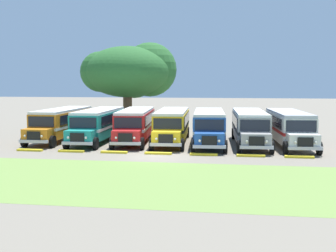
% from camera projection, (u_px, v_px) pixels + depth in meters
% --- Properties ---
extents(ground_plane, '(220.00, 220.00, 0.00)m').
position_uv_depth(ground_plane, '(156.00, 156.00, 30.85)').
color(ground_plane, slate).
extents(foreground_grass_strip, '(80.00, 10.52, 0.01)m').
position_uv_depth(foreground_grass_strip, '(132.00, 180.00, 23.44)').
color(foreground_grass_strip, olive).
rests_on(foreground_grass_strip, ground_plane).
extents(parked_bus_slot_0, '(2.69, 10.84, 2.82)m').
position_uv_depth(parked_bus_slot_0, '(62.00, 122.00, 39.56)').
color(parked_bus_slot_0, orange).
rests_on(parked_bus_slot_0, ground_plane).
extents(parked_bus_slot_1, '(2.90, 10.87, 2.82)m').
position_uv_depth(parked_bus_slot_1, '(98.00, 124.00, 38.58)').
color(parked_bus_slot_1, teal).
rests_on(parked_bus_slot_1, ground_plane).
extents(parked_bus_slot_2, '(3.52, 10.97, 2.82)m').
position_uv_depth(parked_bus_slot_2, '(135.00, 124.00, 38.50)').
color(parked_bus_slot_2, red).
rests_on(parked_bus_slot_2, ground_plane).
extents(parked_bus_slot_3, '(3.20, 10.91, 2.82)m').
position_uv_depth(parked_bus_slot_3, '(172.00, 124.00, 37.89)').
color(parked_bus_slot_3, yellow).
rests_on(parked_bus_slot_3, ground_plane).
extents(parked_bus_slot_4, '(3.24, 10.92, 2.82)m').
position_uv_depth(parked_bus_slot_4, '(209.00, 125.00, 36.85)').
color(parked_bus_slot_4, '#23519E').
rests_on(parked_bus_slot_4, ground_plane).
extents(parked_bus_slot_5, '(3.14, 10.90, 2.82)m').
position_uv_depth(parked_bus_slot_5, '(250.00, 126.00, 36.54)').
color(parked_bus_slot_5, '#9E9993').
rests_on(parked_bus_slot_5, ground_plane).
extents(parked_bus_slot_6, '(3.38, 10.94, 2.82)m').
position_uv_depth(parked_bus_slot_6, '(289.00, 126.00, 36.10)').
color(parked_bus_slot_6, silver).
rests_on(parked_bus_slot_6, ground_plane).
extents(curb_wheelstop_0, '(2.00, 0.36, 0.15)m').
position_uv_depth(curb_wheelstop_0, '(30.00, 150.00, 33.16)').
color(curb_wheelstop_0, yellow).
rests_on(curb_wheelstop_0, ground_plane).
extents(curb_wheelstop_1, '(2.00, 0.36, 0.15)m').
position_uv_depth(curb_wheelstop_1, '(71.00, 151.00, 32.67)').
color(curb_wheelstop_1, yellow).
rests_on(curb_wheelstop_1, ground_plane).
extents(curb_wheelstop_2, '(2.00, 0.36, 0.15)m').
position_uv_depth(curb_wheelstop_2, '(114.00, 152.00, 32.17)').
color(curb_wheelstop_2, yellow).
rests_on(curb_wheelstop_2, ground_plane).
extents(curb_wheelstop_3, '(2.00, 0.36, 0.15)m').
position_uv_depth(curb_wheelstop_3, '(158.00, 153.00, 31.67)').
color(curb_wheelstop_3, yellow).
rests_on(curb_wheelstop_3, ground_plane).
extents(curb_wheelstop_4, '(2.00, 0.36, 0.15)m').
position_uv_depth(curb_wheelstop_4, '(204.00, 154.00, 31.17)').
color(curb_wheelstop_4, yellow).
rests_on(curb_wheelstop_4, ground_plane).
extents(curb_wheelstop_5, '(2.00, 0.36, 0.15)m').
position_uv_depth(curb_wheelstop_5, '(251.00, 156.00, 30.67)').
color(curb_wheelstop_5, yellow).
rests_on(curb_wheelstop_5, ground_plane).
extents(curb_wheelstop_6, '(2.00, 0.36, 0.15)m').
position_uv_depth(curb_wheelstop_6, '(299.00, 157.00, 30.17)').
color(curb_wheelstop_6, yellow).
rests_on(curb_wheelstop_6, ground_plane).
extents(broad_shade_tree, '(10.84, 11.04, 9.85)m').
position_uv_depth(broad_shade_tree, '(131.00, 72.00, 50.44)').
color(broad_shade_tree, brown).
rests_on(broad_shade_tree, ground_plane).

